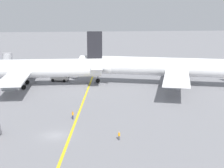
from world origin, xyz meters
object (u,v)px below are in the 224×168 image
Objects in this scene: pushback_tug at (60,77)px; jet_bridge at (7,60)px; ground_crew_marshaller_foreground at (73,115)px; ground_crew_wing_walker_right at (119,136)px; airliner_being_pushed at (170,67)px; airliner_at_gate_left at (14,69)px.

pushback_tug is 28.74m from jet_bridge.
ground_crew_marshaller_foreground is 1.12× the size of ground_crew_wing_walker_right.
jet_bridge reaches higher than ground_crew_marshaller_foreground.
airliner_being_pushed is 6.74× the size of pushback_tug.
pushback_tug is 38.90m from ground_crew_marshaller_foreground.
airliner_at_gate_left is 6.74× the size of pushback_tug.
jet_bridge is at bearing 133.38° from pushback_tug.
ground_crew_marshaller_foreground is (16.55, -31.79, -4.41)m from airliner_at_gate_left.
airliner_being_pushed is 40.32m from ground_crew_marshaller_foreground.
airliner_at_gate_left reaches higher than ground_crew_wing_walker_right.
airliner_at_gate_left is 50.63m from ground_crew_wing_walker_right.
pushback_tug is 0.46× the size of jet_bridge.
pushback_tug reaches higher than ground_crew_marshaller_foreground.
ground_crew_marshaller_foreground is at bearing -135.83° from airliner_being_pushed.
jet_bridge is (-19.64, 20.78, 2.98)m from pushback_tug.
airliner_at_gate_left reaches higher than jet_bridge.
ground_crew_marshaller_foreground is at bearing -84.44° from pushback_tug.
ground_crew_marshaller_foreground is (3.77, -38.72, -0.32)m from pushback_tug.
airliner_being_pushed reaches higher than ground_crew_wing_walker_right.
airliner_being_pushed is at bearing -4.91° from airliner_at_gate_left.
jet_bridge reaches higher than ground_crew_wing_walker_right.
ground_crew_wing_walker_right is at bearing -77.24° from pushback_tug.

